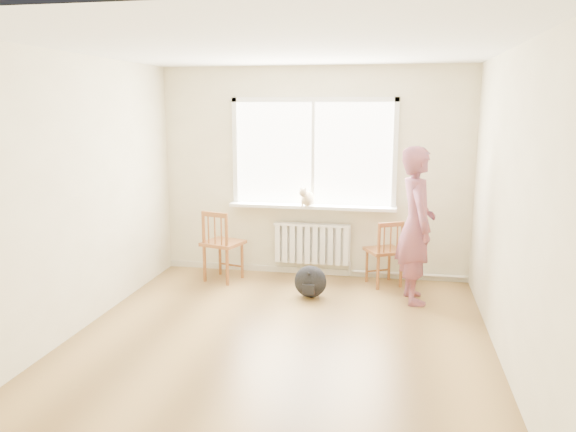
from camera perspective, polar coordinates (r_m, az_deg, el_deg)
The scene contains 13 objects.
floor at distance 5.47m, azimuth -1.00°, elevation -12.65°, with size 4.50×4.50×0.00m, color #A37B42.
ceiling at distance 5.03m, azimuth -1.11°, elevation 16.79°, with size 4.50×4.50×0.00m, color white.
back_wall at distance 7.27m, azimuth 2.60°, elevation 4.38°, with size 4.00×0.01×2.70m, color beige.
window at distance 7.21m, azimuth 2.59°, elevation 6.82°, with size 2.12×0.05×1.42m.
windowsill at distance 7.22m, azimuth 2.45°, elevation 0.97°, with size 2.15×0.22×0.04m, color white.
radiator at distance 7.34m, azimuth 2.44°, elevation -2.77°, with size 1.00×0.12×0.55m.
heating_pipe at distance 7.40m, azimuth 12.12°, elevation -5.80°, with size 0.04×0.04×1.40m, color silver.
baseboard at distance 7.52m, azimuth 2.50°, elevation -5.59°, with size 4.00×0.03×0.08m, color beige.
chair_left at distance 7.17m, azimuth -6.84°, elevation -3.00°, with size 0.56×0.54×0.92m.
chair_right at distance 7.04m, azimuth 9.91°, elevation -3.73°, with size 0.55×0.54×0.83m.
person at distance 6.46m, azimuth 12.88°, elevation -0.92°, with size 0.65×0.42×1.77m, color #B63C5A.
cat at distance 7.13m, azimuth 1.95°, elevation 1.86°, with size 0.24×0.37×0.26m.
backpack at distance 6.59m, azimuth 2.29°, elevation -6.67°, with size 0.38×0.28×0.38m, color black.
Camera 1 is at (1.03, -4.89, 2.21)m, focal length 35.00 mm.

